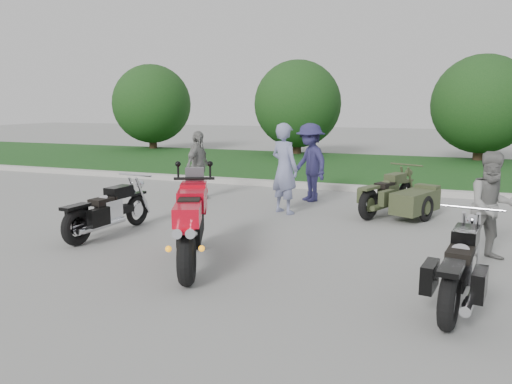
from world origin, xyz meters
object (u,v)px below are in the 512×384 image
(person_back, at_px, (198,166))
(cruiser_left, at_px, (106,212))
(person_grey, at_px, (492,206))
(person_denim, at_px, (310,162))
(cruiser_sidecar, at_px, (403,199))
(sportbike_red, at_px, (191,222))
(cruiser_right, at_px, (460,271))
(person_stripe, at_px, (284,169))

(person_back, bearing_deg, cruiser_left, -178.73)
(person_grey, xyz_separation_m, person_back, (-6.03, 2.64, 0.02))
(person_denim, bearing_deg, cruiser_sidecar, 17.78)
(cruiser_left, relative_size, person_denim, 1.17)
(cruiser_sidecar, height_order, person_back, person_back)
(person_grey, distance_m, person_back, 6.59)
(person_denim, relative_size, person_back, 1.12)
(cruiser_sidecar, xyz_separation_m, person_denim, (-2.16, 1.03, 0.52))
(sportbike_red, relative_size, cruiser_right, 1.00)
(person_grey, xyz_separation_m, person_denim, (-3.54, 3.38, 0.11))
(sportbike_red, bearing_deg, cruiser_sidecar, 35.47)
(sportbike_red, bearing_deg, cruiser_left, 132.89)
(person_grey, relative_size, person_back, 0.98)
(cruiser_right, distance_m, person_stripe, 5.12)
(cruiser_right, relative_size, person_stripe, 1.15)
(cruiser_right, height_order, person_denim, person_denim)
(cruiser_right, bearing_deg, sportbike_red, -174.53)
(sportbike_red, distance_m, person_back, 4.92)
(cruiser_left, xyz_separation_m, cruiser_sidecar, (4.62, 3.20, -0.03))
(person_grey, bearing_deg, cruiser_sidecar, 101.58)
(cruiser_right, relative_size, person_back, 1.33)
(cruiser_sidecar, relative_size, person_grey, 1.26)
(cruiser_right, xyz_separation_m, person_grey, (0.45, 1.99, 0.37))
(cruiser_left, distance_m, person_denim, 4.92)
(cruiser_sidecar, xyz_separation_m, person_stripe, (-2.32, -0.42, 0.55))
(cruiser_left, height_order, cruiser_right, cruiser_right)
(cruiser_left, relative_size, person_grey, 1.33)
(person_stripe, distance_m, person_back, 2.44)
(person_stripe, bearing_deg, sportbike_red, 115.73)
(person_denim, bearing_deg, cruiser_right, -16.85)
(cruiser_right, distance_m, person_grey, 2.07)
(cruiser_left, relative_size, cruiser_sidecar, 1.06)
(sportbike_red, xyz_separation_m, cruiser_right, (3.44, -0.21, -0.21))
(person_stripe, bearing_deg, cruiser_right, 158.20)
(cruiser_left, xyz_separation_m, person_denim, (2.47, 4.23, 0.49))
(person_back, bearing_deg, cruiser_sidecar, -92.69)
(sportbike_red, relative_size, person_back, 1.33)
(person_denim, bearing_deg, sportbike_red, -50.59)
(person_back, bearing_deg, cruiser_right, -128.85)
(cruiser_right, distance_m, person_back, 7.27)
(sportbike_red, relative_size, cruiser_left, 1.02)
(cruiser_sidecar, bearing_deg, cruiser_left, -122.31)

